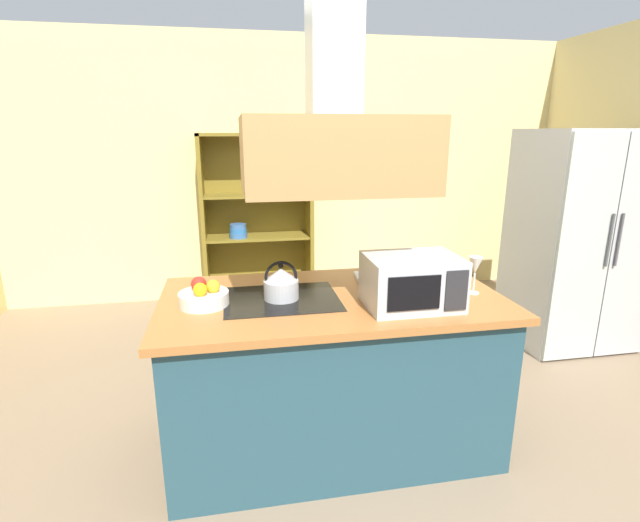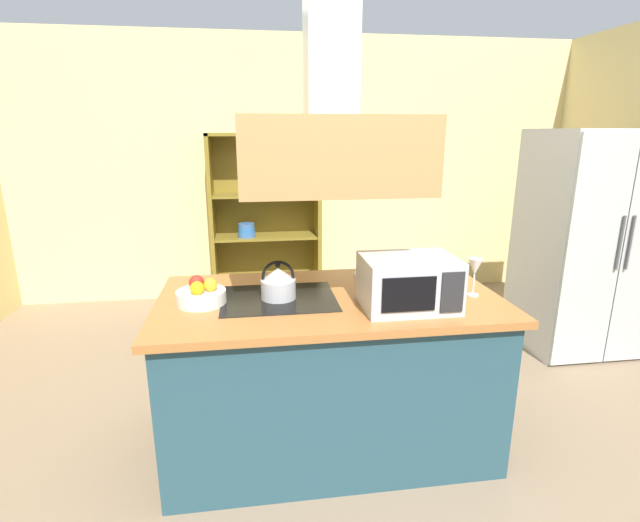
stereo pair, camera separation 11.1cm
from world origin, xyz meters
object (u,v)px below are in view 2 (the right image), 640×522
(dish_cabinet, at_px, (266,229))
(cutting_board, at_px, (385,279))
(refrigerator, at_px, (587,243))
(fruit_bowl, at_px, (201,295))
(kettle, at_px, (278,283))
(wine_glass_on_counter, at_px, (475,268))
(microwave, at_px, (408,283))

(dish_cabinet, distance_m, cutting_board, 2.38)
(refrigerator, relative_size, fruit_bowl, 7.04)
(kettle, distance_m, wine_glass_on_counter, 1.05)
(fruit_bowl, bearing_deg, cutting_board, 13.37)
(kettle, distance_m, microwave, 0.67)
(kettle, distance_m, fruit_bowl, 0.40)
(cutting_board, relative_size, microwave, 0.74)
(kettle, bearing_deg, cutting_board, 19.69)
(kettle, relative_size, microwave, 0.45)
(wine_glass_on_counter, relative_size, fruit_bowl, 0.82)
(microwave, bearing_deg, dish_cabinet, 102.84)
(refrigerator, xyz_separation_m, cutting_board, (-1.90, -0.76, 0.02))
(cutting_board, distance_m, fruit_bowl, 1.07)
(cutting_board, bearing_deg, dish_cabinet, 105.50)
(refrigerator, height_order, fruit_bowl, refrigerator)
(wine_glass_on_counter, height_order, fruit_bowl, wine_glass_on_counter)
(cutting_board, relative_size, fruit_bowl, 1.35)
(microwave, xyz_separation_m, fruit_bowl, (-1.03, 0.20, -0.08))
(dish_cabinet, bearing_deg, fruit_bowl, -99.19)
(wine_glass_on_counter, bearing_deg, cutting_board, 139.95)
(refrigerator, distance_m, dish_cabinet, 2.96)
(refrigerator, height_order, kettle, refrigerator)
(dish_cabinet, relative_size, fruit_bowl, 6.89)
(refrigerator, bearing_deg, cutting_board, -158.20)
(dish_cabinet, height_order, microwave, dish_cabinet)
(cutting_board, xyz_separation_m, fruit_bowl, (-1.04, -0.25, 0.04))
(microwave, bearing_deg, refrigerator, 32.38)
(cutting_board, bearing_deg, kettle, -160.31)
(kettle, relative_size, fruit_bowl, 0.82)
(refrigerator, height_order, dish_cabinet, refrigerator)
(dish_cabinet, bearing_deg, cutting_board, -74.50)
(refrigerator, relative_size, cutting_board, 5.22)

